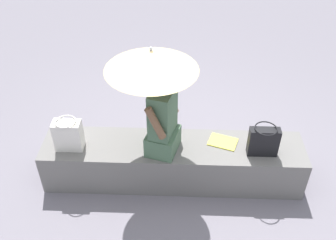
{
  "coord_description": "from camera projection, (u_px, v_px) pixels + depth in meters",
  "views": [
    {
      "loc": [
        -0.06,
        2.88,
        3.06
      ],
      "look_at": [
        0.05,
        0.03,
        0.81
      ],
      "focal_mm": 40.89,
      "sensor_mm": 36.0,
      "label": 1
    }
  ],
  "objects": [
    {
      "name": "ground_plane",
      "position": [
        173.0,
        177.0,
        4.16
      ],
      "size": [
        14.0,
        14.0,
        0.0
      ],
      "primitive_type": "plane",
      "color": "slate"
    },
    {
      "name": "person_seated",
      "position": [
        163.0,
        119.0,
        3.59
      ],
      "size": [
        0.36,
        0.51,
        0.9
      ],
      "color": "#47664C",
      "rests_on": "stone_bench"
    },
    {
      "name": "stone_bench",
      "position": [
        173.0,
        162.0,
        4.01
      ],
      "size": [
        2.67,
        0.54,
        0.46
      ],
      "primitive_type": "cube",
      "color": "slate",
      "rests_on": "ground"
    },
    {
      "name": "parasol",
      "position": [
        151.0,
        60.0,
        3.21
      ],
      "size": [
        0.82,
        0.82,
        1.13
      ],
      "color": "#B7B7BC",
      "rests_on": "stone_bench"
    },
    {
      "name": "magazine",
      "position": [
        223.0,
        142.0,
        3.91
      ],
      "size": [
        0.33,
        0.28,
        0.01
      ],
      "primitive_type": "cube",
      "rotation": [
        0.0,
        0.0,
        -0.33
      ],
      "color": "#EAE04C",
      "rests_on": "stone_bench"
    },
    {
      "name": "handbag_black",
      "position": [
        264.0,
        141.0,
        3.68
      ],
      "size": [
        0.29,
        0.22,
        0.33
      ],
      "color": "black",
      "rests_on": "stone_bench"
    },
    {
      "name": "tote_bag_canvas",
      "position": [
        68.0,
        135.0,
        3.75
      ],
      "size": [
        0.27,
        0.2,
        0.34
      ],
      "color": "silver",
      "rests_on": "stone_bench"
    }
  ]
}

